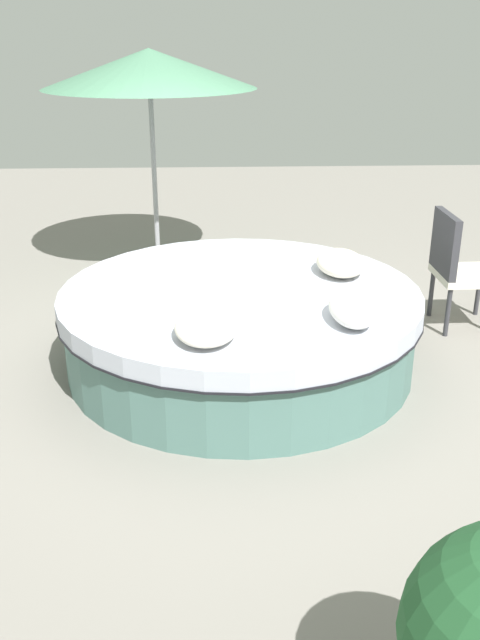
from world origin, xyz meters
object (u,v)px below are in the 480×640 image
at_px(throw_pillow_1, 352,309).
at_px(throw_pillow_2, 341,263).
at_px(throw_pillow_0, 206,327).
at_px(patio_chair, 457,263).
at_px(round_bed, 240,327).
at_px(patio_umbrella, 149,71).

distance_m(throw_pillow_1, throw_pillow_2, 0.96).
height_order(throw_pillow_0, patio_chair, patio_chair).
bearing_deg(round_bed, throw_pillow_0, -16.20).
xyz_separation_m(patio_chair, patio_umbrella, (-1.66, -2.60, 1.42)).
bearing_deg(throw_pillow_0, throw_pillow_1, 102.55).
bearing_deg(patio_umbrella, patio_chair, 57.46).
bearing_deg(patio_chair, throw_pillow_2, -72.33).
distance_m(patio_chair, patio_umbrella, 3.39).
bearing_deg(patio_chair, throw_pillow_0, -54.74).
bearing_deg(throw_pillow_1, throw_pillow_2, 174.39).
bearing_deg(patio_chair, throw_pillow_1, -41.89).
height_order(throw_pillow_1, patio_umbrella, patio_umbrella).
relative_size(round_bed, throw_pillow_1, 4.98).
bearing_deg(throw_pillow_1, throw_pillow_0, -77.45).
bearing_deg(throw_pillow_1, patio_chair, 138.86).
bearing_deg(throw_pillow_0, patio_chair, 126.01).
xyz_separation_m(throw_pillow_1, patio_chair, (-1.30, 1.13, -0.13)).
distance_m(round_bed, throw_pillow_2, 0.94).
height_order(throw_pillow_1, patio_chair, patio_chair).
bearing_deg(throw_pillow_2, patio_umbrella, -142.12).
relative_size(round_bed, throw_pillow_2, 4.92).
distance_m(throw_pillow_2, patio_chair, 1.10).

